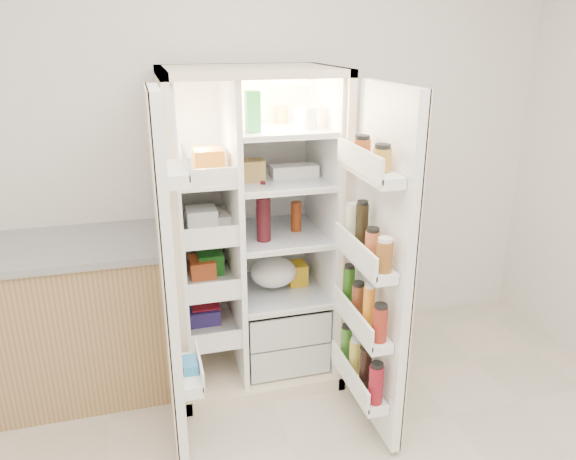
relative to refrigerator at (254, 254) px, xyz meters
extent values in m
cube|color=silver|center=(0.01, 0.35, 0.61)|extent=(4.00, 0.02, 2.70)
cube|color=beige|center=(-0.02, 0.28, 0.16)|extent=(0.92, 0.04, 1.80)
cube|color=beige|center=(-0.46, -0.05, 0.16)|extent=(0.04, 0.70, 1.80)
cube|color=beige|center=(0.42, -0.05, 0.16)|extent=(0.04, 0.70, 1.80)
cube|color=beige|center=(-0.02, -0.05, 1.04)|extent=(0.92, 0.70, 0.04)
cube|color=beige|center=(-0.02, -0.05, -0.70)|extent=(0.92, 0.70, 0.08)
cube|color=white|center=(-0.02, 0.25, 0.18)|extent=(0.84, 0.02, 1.68)
cube|color=white|center=(-0.43, -0.05, 0.18)|extent=(0.02, 0.62, 1.68)
cube|color=white|center=(0.39, -0.05, 0.18)|extent=(0.02, 0.62, 1.68)
cube|color=white|center=(-0.13, -0.05, 0.18)|extent=(0.03, 0.62, 1.68)
cube|color=silver|center=(0.14, -0.07, -0.56)|extent=(0.47, 0.52, 0.19)
cube|color=silver|center=(0.14, -0.07, -0.36)|extent=(0.47, 0.52, 0.19)
cube|color=#FFD18C|center=(0.14, 0.00, 0.98)|extent=(0.30, 0.30, 0.02)
cube|color=white|center=(-0.28, -0.05, -0.39)|extent=(0.28, 0.58, 0.02)
cube|color=white|center=(-0.28, -0.05, -0.09)|extent=(0.28, 0.58, 0.02)
cube|color=white|center=(-0.28, -0.05, 0.21)|extent=(0.28, 0.58, 0.02)
cube|color=white|center=(-0.28, -0.05, 0.51)|extent=(0.28, 0.58, 0.02)
cube|color=silver|center=(0.14, -0.05, -0.22)|extent=(0.49, 0.58, 0.01)
cube|color=silver|center=(0.14, -0.05, 0.14)|extent=(0.49, 0.58, 0.01)
cube|color=silver|center=(0.14, -0.05, 0.46)|extent=(0.49, 0.58, 0.02)
cube|color=silver|center=(0.14, -0.05, 0.74)|extent=(0.49, 0.58, 0.02)
cube|color=red|center=(-0.28, -0.05, -0.33)|extent=(0.16, 0.20, 0.10)
cube|color=#227E25|center=(-0.28, -0.05, -0.02)|extent=(0.14, 0.18, 0.12)
cube|color=white|center=(-0.28, -0.05, 0.25)|extent=(0.20, 0.22, 0.07)
cube|color=orange|center=(-0.28, -0.05, 0.59)|extent=(0.15, 0.16, 0.14)
cube|color=#3D2D87|center=(-0.28, -0.05, -0.34)|extent=(0.18, 0.20, 0.09)
cube|color=#E35B28|center=(-0.28, -0.05, -0.03)|extent=(0.14, 0.18, 0.10)
cube|color=white|center=(-0.28, -0.05, 0.28)|extent=(0.16, 0.16, 0.12)
sphere|color=orange|center=(0.01, -0.15, -0.62)|extent=(0.07, 0.07, 0.07)
sphere|color=orange|center=(0.10, -0.11, -0.62)|extent=(0.07, 0.07, 0.07)
sphere|color=orange|center=(0.20, -0.15, -0.62)|extent=(0.07, 0.07, 0.07)
sphere|color=orange|center=(0.06, -0.01, -0.62)|extent=(0.07, 0.07, 0.07)
sphere|color=orange|center=(0.16, -0.03, -0.62)|extent=(0.07, 0.07, 0.07)
sphere|color=orange|center=(0.26, -0.07, -0.62)|extent=(0.07, 0.07, 0.07)
sphere|color=orange|center=(-0.02, -0.07, -0.62)|extent=(0.07, 0.07, 0.07)
ellipsoid|color=#407226|center=(0.14, -0.05, -0.34)|extent=(0.26, 0.24, 0.11)
cylinder|color=#410E14|center=(0.03, -0.16, 0.27)|extent=(0.08, 0.08, 0.25)
cylinder|color=maroon|center=(0.24, -0.06, 0.23)|extent=(0.06, 0.06, 0.17)
cube|color=#23813F|center=(-0.02, -0.17, 0.85)|extent=(0.07, 0.07, 0.21)
cylinder|color=white|center=(0.27, -0.12, 0.80)|extent=(0.12, 0.12, 0.11)
cylinder|color=#A16225|center=(0.19, 0.07, 0.79)|extent=(0.07, 0.07, 0.09)
cube|color=white|center=(0.23, -0.05, 0.50)|extent=(0.26, 0.11, 0.07)
cube|color=#B28947|center=(-0.04, -0.08, 0.52)|extent=(0.19, 0.10, 0.11)
ellipsoid|color=white|center=(0.10, -0.07, -0.13)|extent=(0.27, 0.24, 0.17)
cube|color=gold|center=(0.26, -0.01, -0.15)|extent=(0.11, 0.13, 0.13)
cube|color=white|center=(-0.52, -0.60, 0.16)|extent=(0.05, 0.40, 1.72)
cube|color=beige|center=(-0.54, -0.60, 0.16)|extent=(0.01, 0.40, 1.72)
cube|color=white|center=(-0.45, -0.60, -0.34)|extent=(0.09, 0.32, 0.06)
cube|color=white|center=(-0.45, -0.60, 0.66)|extent=(0.09, 0.32, 0.06)
cube|color=#338CCC|center=(-0.45, -0.60, -0.31)|extent=(0.07, 0.12, 0.10)
cube|color=white|center=(0.48, -0.69, 0.16)|extent=(0.05, 0.58, 1.72)
cube|color=beige|center=(0.51, -0.69, 0.16)|extent=(0.01, 0.58, 1.72)
cube|color=white|center=(0.40, -0.69, -0.48)|extent=(0.11, 0.50, 0.05)
cube|color=white|center=(0.40, -0.69, -0.14)|extent=(0.11, 0.50, 0.05)
cube|color=white|center=(0.40, -0.69, 0.21)|extent=(0.11, 0.50, 0.05)
cube|color=white|center=(0.40, -0.69, 0.64)|extent=(0.11, 0.50, 0.05)
cylinder|color=maroon|center=(0.40, -0.89, -0.36)|extent=(0.07, 0.07, 0.20)
cylinder|color=black|center=(0.40, -0.76, -0.35)|extent=(0.06, 0.06, 0.22)
cylinder|color=gold|center=(0.40, -0.63, -0.37)|extent=(0.06, 0.06, 0.18)
cylinder|color=#387727|center=(0.40, -0.50, -0.36)|extent=(0.06, 0.06, 0.19)
cylinder|color=maroon|center=(0.40, -0.89, -0.03)|extent=(0.07, 0.07, 0.17)
cylinder|color=orange|center=(0.40, -0.76, -0.01)|extent=(0.06, 0.06, 0.21)
cylinder|color=brown|center=(0.40, -0.63, -0.04)|extent=(0.07, 0.07, 0.16)
cylinder|color=#245714|center=(0.40, -0.50, -0.02)|extent=(0.06, 0.06, 0.20)
cylinder|color=brown|center=(0.40, -0.89, 0.30)|extent=(0.07, 0.07, 0.14)
cylinder|color=#BB5730|center=(0.40, -0.76, 0.30)|extent=(0.07, 0.07, 0.14)
cylinder|color=black|center=(0.40, -0.63, 0.35)|extent=(0.06, 0.06, 0.23)
cylinder|color=beige|center=(0.40, -0.50, 0.32)|extent=(0.06, 0.06, 0.18)
cylinder|color=#A97B2A|center=(0.40, -0.81, 0.71)|extent=(0.08, 0.08, 0.10)
cylinder|color=brown|center=(0.40, -0.59, 0.71)|extent=(0.08, 0.08, 0.10)
cube|color=#A78153|center=(-1.12, 0.05, -0.31)|extent=(1.20, 0.62, 0.86)
cube|color=gray|center=(-1.12, 0.05, 0.14)|extent=(1.24, 0.66, 0.04)
camera|label=1|loc=(-0.59, -2.89, 1.22)|focal=34.00mm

